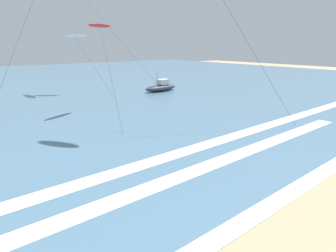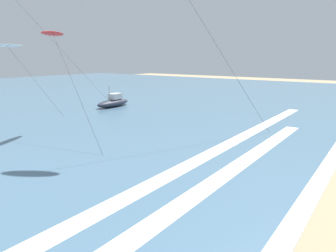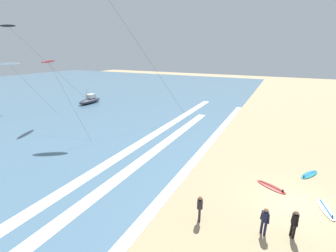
{
  "view_description": "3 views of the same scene",
  "coord_description": "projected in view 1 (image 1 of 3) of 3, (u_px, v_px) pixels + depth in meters",
  "views": [
    {
      "loc": [
        -6.78,
        2.61,
        6.17
      ],
      "look_at": [
        0.41,
        11.65,
        2.74
      ],
      "focal_mm": 29.3,
      "sensor_mm": 36.0,
      "label": 1
    },
    {
      "loc": [
        -9.48,
        5.43,
        5.99
      ],
      "look_at": [
        -1.62,
        11.25,
        3.73
      ],
      "focal_mm": 31.78,
      "sensor_mm": 36.0,
      "label": 2
    },
    {
      "loc": [
        -14.29,
        1.65,
        9.13
      ],
      "look_at": [
        0.31,
        8.93,
        3.72
      ],
      "focal_mm": 24.26,
      "sensor_mm": 36.0,
      "label": 3
    }
  ],
  "objects": [
    {
      "name": "kite_red_high_left",
      "position": [
        100.0,
        26.0,
        25.69
      ],
      "size": [
        4.55,
        9.85,
        8.1
      ],
      "color": "red",
      "rests_on": "ground"
    },
    {
      "name": "ocean_surface",
      "position": [
        6.0,
        86.0,
        42.98
      ],
      "size": [
        140.0,
        90.0,
        0.01
      ],
      "primitive_type": "cube",
      "color": "slate",
      "rests_on": "ground"
    },
    {
      "name": "offshore_boat",
      "position": [
        161.0,
        87.0,
        37.75
      ],
      "size": [
        5.31,
        2.08,
        2.7
      ],
      "color": "#2D3342",
      "rests_on": "ground"
    },
    {
      "name": "wave_foam_shoreline",
      "position": [
        216.0,
        239.0,
        9.04
      ],
      "size": [
        51.03,
        0.79,
        0.01
      ],
      "primitive_type": "cube",
      "color": "white",
      "rests_on": "ocean_surface"
    },
    {
      "name": "wave_foam_outer_break",
      "position": [
        136.0,
        167.0,
        14.38
      ],
      "size": [
        53.61,
        1.04,
        0.01
      ],
      "primitive_type": "cube",
      "color": "white",
      "rests_on": "ocean_surface"
    },
    {
      "name": "wave_foam_mid_break",
      "position": [
        143.0,
        191.0,
        12.04
      ],
      "size": [
        36.67,
        1.02,
        0.01
      ],
      "primitive_type": "cube",
      "color": "white",
      "rests_on": "ocean_surface"
    },
    {
      "name": "kite_white_low_near",
      "position": [
        74.0,
        36.0,
        35.64
      ],
      "size": [
        3.03,
        8.48,
        7.48
      ],
      "color": "white",
      "rests_on": "ground"
    }
  ]
}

